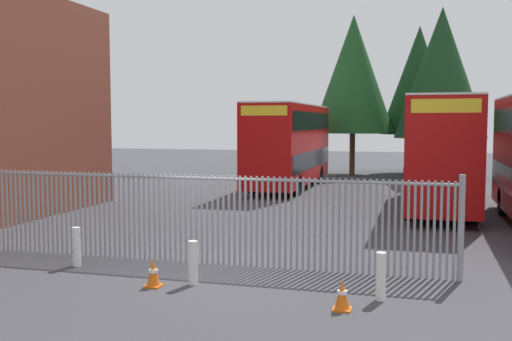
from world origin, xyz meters
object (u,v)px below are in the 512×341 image
at_px(bollard_near_left, 76,247).
at_px(bollard_near_right, 381,276).
at_px(traffic_cone_near_kerb, 342,295).
at_px(traffic_cone_mid_forecourt, 153,273).
at_px(double_decker_bus_behind_fence_left, 440,148).
at_px(double_decker_bus_behind_fence_right, 290,142).
at_px(bollard_center_front, 193,263).

distance_m(bollard_near_left, bollard_near_right, 7.35).
distance_m(bollard_near_right, traffic_cone_near_kerb, 1.07).
xyz_separation_m(bollard_near_left, traffic_cone_near_kerb, (6.66, -1.70, -0.19)).
relative_size(bollard_near_right, traffic_cone_mid_forecourt, 1.61).
relative_size(bollard_near_right, traffic_cone_near_kerb, 1.61).
distance_m(double_decker_bus_behind_fence_left, traffic_cone_mid_forecourt, 15.27).
relative_size(double_decker_bus_behind_fence_right, bollard_near_right, 11.38).
relative_size(double_decker_bus_behind_fence_left, bollard_center_front, 11.38).
distance_m(double_decker_bus_behind_fence_left, bollard_center_front, 14.60).
distance_m(double_decker_bus_behind_fence_right, traffic_cone_mid_forecourt, 19.85).
xyz_separation_m(double_decker_bus_behind_fence_right, bollard_near_right, (6.07, -19.37, -1.95)).
xyz_separation_m(double_decker_bus_behind_fence_left, double_decker_bus_behind_fence_right, (-7.49, 5.87, 0.00)).
xyz_separation_m(double_decker_bus_behind_fence_right, bollard_center_front, (2.11, -19.30, -1.95)).
xyz_separation_m(bollard_near_left, traffic_cone_mid_forecourt, (2.59, -1.19, -0.19)).
height_order(double_decker_bus_behind_fence_right, traffic_cone_near_kerb, double_decker_bus_behind_fence_right).
bearing_deg(traffic_cone_mid_forecourt, bollard_center_front, 27.75).
bearing_deg(double_decker_bus_behind_fence_left, bollard_center_front, -111.83).
bearing_deg(bollard_near_left, traffic_cone_near_kerb, -14.32).
bearing_deg(traffic_cone_near_kerb, bollard_center_front, 164.72).
xyz_separation_m(double_decker_bus_behind_fence_left, traffic_cone_mid_forecourt, (-6.13, -13.83, -2.13)).
bearing_deg(double_decker_bus_behind_fence_right, bollard_near_right, -72.61).
height_order(double_decker_bus_behind_fence_left, traffic_cone_mid_forecourt, double_decker_bus_behind_fence_left).
relative_size(bollard_near_left, traffic_cone_mid_forecourt, 1.61).
xyz_separation_m(bollard_center_front, bollard_near_right, (3.96, -0.08, 0.00)).
bearing_deg(double_decker_bus_behind_fence_right, traffic_cone_near_kerb, -74.98).
bearing_deg(traffic_cone_mid_forecourt, bollard_near_right, 3.85).
height_order(double_decker_bus_behind_fence_right, bollard_near_left, double_decker_bus_behind_fence_right).
relative_size(double_decker_bus_behind_fence_right, traffic_cone_mid_forecourt, 18.32).
bearing_deg(bollard_near_left, bollard_center_front, -13.36).
xyz_separation_m(double_decker_bus_behind_fence_left, bollard_near_left, (-8.72, -12.64, -1.95)).
distance_m(bollard_center_front, traffic_cone_mid_forecourt, 0.86).
height_order(bollard_center_front, bollard_near_right, same).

